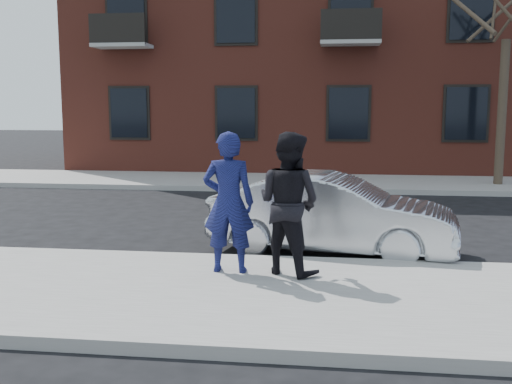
# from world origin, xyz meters

# --- Properties ---
(ground) EXTENTS (100.00, 100.00, 0.00)m
(ground) POSITION_xyz_m (0.00, 0.00, 0.00)
(ground) COLOR black
(ground) RESTS_ON ground
(near_sidewalk) EXTENTS (50.00, 3.50, 0.15)m
(near_sidewalk) POSITION_xyz_m (0.00, -0.25, 0.07)
(near_sidewalk) COLOR gray
(near_sidewalk) RESTS_ON ground
(near_curb) EXTENTS (50.00, 0.10, 0.15)m
(near_curb) POSITION_xyz_m (0.00, 1.55, 0.07)
(near_curb) COLOR #999691
(near_curb) RESTS_ON ground
(far_sidewalk) EXTENTS (50.00, 3.50, 0.15)m
(far_sidewalk) POSITION_xyz_m (0.00, 11.25, 0.07)
(far_sidewalk) COLOR gray
(far_sidewalk) RESTS_ON ground
(far_curb) EXTENTS (50.00, 0.10, 0.15)m
(far_curb) POSITION_xyz_m (0.00, 9.45, 0.07)
(far_curb) COLOR #999691
(far_curb) RESTS_ON ground
(apartment_building) EXTENTS (24.30, 10.30, 12.30)m
(apartment_building) POSITION_xyz_m (2.00, 18.00, 6.16)
(apartment_building) COLOR maroon
(apartment_building) RESTS_ON ground
(silver_sedan) EXTENTS (4.24, 2.13, 1.33)m
(silver_sedan) POSITION_xyz_m (-0.38, 2.46, 0.67)
(silver_sedan) COLOR #B7BABF
(silver_sedan) RESTS_ON ground
(man_hoodie) EXTENTS (0.73, 0.53, 1.97)m
(man_hoodie) POSITION_xyz_m (-1.82, 0.64, 1.13)
(man_hoodie) COLOR navy
(man_hoodie) RESTS_ON near_sidewalk
(man_peacoat) EXTENTS (1.20, 1.12, 1.96)m
(man_peacoat) POSITION_xyz_m (-0.99, 0.69, 1.13)
(man_peacoat) COLOR black
(man_peacoat) RESTS_ON near_sidewalk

